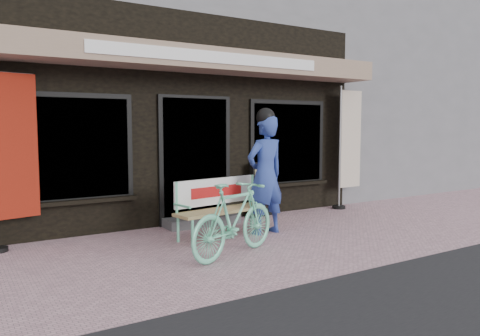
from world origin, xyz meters
TOP-DOWN VIEW (x-y plane):
  - ground at (0.00, 0.00)m, footprint 70.00×70.00m
  - storefront at (0.00, 4.96)m, footprint 7.00×6.77m
  - neighbor_right_near at (8.50, 5.50)m, footprint 10.00×7.00m
  - bench at (-0.10, 0.91)m, footprint 1.67×0.67m
  - person at (0.56, 0.68)m, footprint 0.71×0.50m
  - bicycle at (-0.51, -0.16)m, footprint 1.67×0.98m
  - nobori_red at (-2.87, 1.74)m, footprint 0.74×0.32m
  - nobori_cream at (3.35, 1.70)m, footprint 0.73×0.28m
  - menu_stand at (1.29, 1.84)m, footprint 0.52×0.20m

SIDE VIEW (x-z plane):
  - ground at x=0.00m, z-range 0.00..0.00m
  - bicycle at x=-0.51m, z-range 0.00..0.97m
  - bench at x=-0.10m, z-range 0.08..0.96m
  - menu_stand at x=1.29m, z-range 0.01..1.03m
  - person at x=0.56m, z-range -0.02..1.94m
  - nobori_red at x=-2.87m, z-range 0.04..2.51m
  - nobori_cream at x=3.35m, z-range 0.04..2.52m
  - neighbor_right_near at x=8.50m, z-range 0.00..5.60m
  - storefront at x=0.00m, z-range -0.01..5.99m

